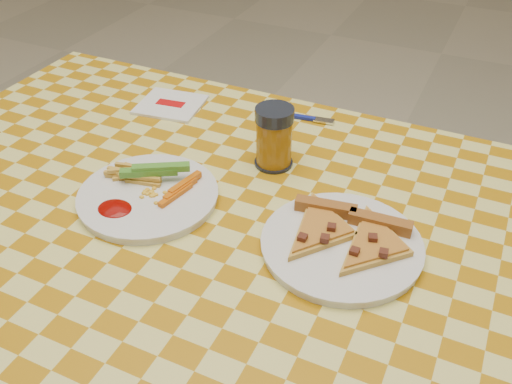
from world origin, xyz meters
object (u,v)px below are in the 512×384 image
(table, at_px, (218,260))
(drink_glass, at_px, (274,138))
(plate_left, at_px, (148,197))
(plate_right, at_px, (341,246))

(table, bearing_deg, drink_glass, 86.42)
(plate_left, distance_m, plate_right, 0.32)
(table, relative_size, plate_right, 5.48)
(drink_glass, bearing_deg, plate_right, -42.27)
(plate_left, relative_size, plate_right, 0.96)
(table, distance_m, plate_right, 0.21)
(table, height_order, plate_right, plate_right)
(table, bearing_deg, plate_right, 8.72)
(drink_glass, bearing_deg, table, -93.58)
(plate_right, height_order, drink_glass, drink_glass)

